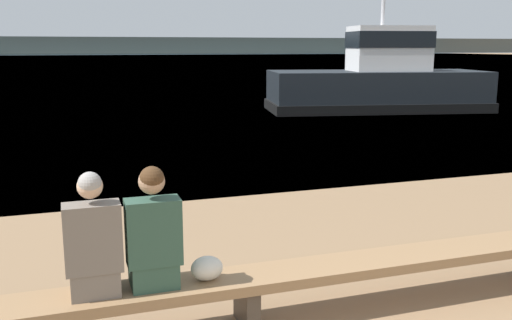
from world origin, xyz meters
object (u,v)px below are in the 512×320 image
Objects in this scene: person_right at (153,236)px; shopping_bag at (207,268)px; person_left at (93,244)px; tugboat_red at (379,84)px; bench_main at (247,284)px.

person_right is 3.73× the size of shopping_bag.
person_left is 3.69× the size of shopping_bag.
tugboat_red is (10.94, 14.30, 0.10)m from person_left.
person_left is 0.99× the size of person_right.
shopping_bag is (-0.34, 0.01, 0.18)m from bench_main.
bench_main is 6.98× the size of person_right.
person_left is at bearing 179.78° from bench_main.
person_right reaches higher than bench_main.
tugboat_red reaches higher than bench_main.
bench_main is 0.92m from person_right.
person_right is (0.46, -0.00, 0.01)m from person_left.
shopping_bag is at bearing 0.62° from person_right.
person_left is 18.00m from tugboat_red.
person_right reaches higher than person_left.
person_left is (-1.23, 0.00, 0.49)m from bench_main.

